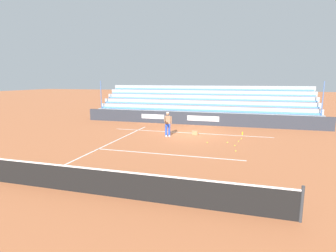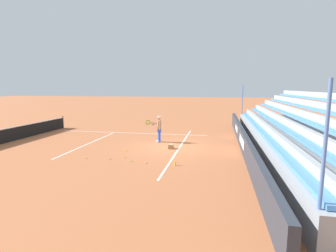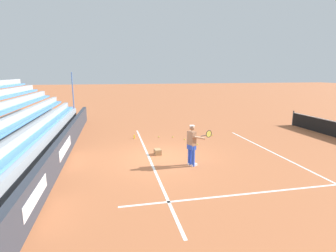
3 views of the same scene
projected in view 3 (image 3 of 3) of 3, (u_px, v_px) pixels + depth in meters
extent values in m
plane|color=#B7663D|center=(160.00, 158.00, 11.90)|extent=(160.00, 160.00, 0.00)
cube|color=white|center=(149.00, 159.00, 11.79)|extent=(12.00, 0.10, 0.01)
cube|color=white|center=(300.00, 188.00, 8.77)|extent=(0.10, 12.00, 0.01)
cube|color=white|center=(269.00, 151.00, 13.02)|extent=(8.22, 0.10, 0.01)
cube|color=#2D333D|center=(60.00, 152.00, 10.92)|extent=(21.47, 0.24, 1.10)
cube|color=silver|center=(65.00, 148.00, 11.41)|extent=(2.80, 0.01, 0.44)
cube|color=silver|center=(36.00, 195.00, 6.97)|extent=(2.20, 0.01, 0.40)
cube|color=#4C89CC|center=(33.00, 139.00, 10.59)|extent=(19.99, 0.40, 0.12)
cube|color=#9EA3A8|center=(25.00, 136.00, 10.51)|extent=(20.39, 0.24, 0.45)
cube|color=#4C89CC|center=(10.00, 129.00, 10.34)|extent=(19.99, 0.40, 0.12)
cube|color=#9EA3A8|center=(1.00, 126.00, 10.25)|extent=(20.39, 0.24, 0.45)
cylinder|color=#4C70B2|center=(73.00, 98.00, 19.98)|extent=(0.08, 0.08, 3.85)
cylinder|color=blue|center=(190.00, 155.00, 10.96)|extent=(0.15, 0.15, 0.88)
cylinder|color=blue|center=(193.00, 156.00, 10.78)|extent=(0.15, 0.15, 0.88)
cube|color=white|center=(191.00, 163.00, 11.07)|extent=(0.21, 0.30, 0.09)
cube|color=white|center=(194.00, 165.00, 10.89)|extent=(0.21, 0.30, 0.09)
cube|color=blue|center=(191.00, 147.00, 10.80)|extent=(0.40, 0.33, 0.20)
cube|color=#A37556|center=(192.00, 138.00, 10.72)|extent=(0.41, 0.33, 0.58)
sphere|color=#A37556|center=(192.00, 128.00, 10.64)|extent=(0.21, 0.21, 0.21)
cylinder|color=white|center=(192.00, 126.00, 10.62)|extent=(0.20, 0.20, 0.05)
cylinder|color=#A37556|center=(188.00, 138.00, 10.93)|extent=(0.09, 0.09, 0.56)
cylinder|color=#A37556|center=(199.00, 138.00, 10.62)|extent=(0.31, 0.57, 0.24)
cylinder|color=black|center=(204.00, 136.00, 10.75)|extent=(0.14, 0.29, 0.03)
torus|color=black|center=(209.00, 134.00, 10.89)|extent=(0.14, 0.30, 0.31)
cylinder|color=#D6D14C|center=(209.00, 134.00, 10.89)|extent=(0.11, 0.25, 0.27)
cube|color=#A87F51|center=(158.00, 152.00, 12.39)|extent=(0.42, 0.33, 0.26)
sphere|color=#CCE533|center=(159.00, 137.00, 15.67)|extent=(0.07, 0.07, 0.07)
sphere|color=#CCE533|center=(185.00, 139.00, 15.13)|extent=(0.07, 0.07, 0.07)
sphere|color=#CCE533|center=(212.00, 135.00, 16.08)|extent=(0.07, 0.07, 0.07)
sphere|color=#CCE533|center=(193.00, 137.00, 15.73)|extent=(0.07, 0.07, 0.07)
sphere|color=#CCE533|center=(173.00, 137.00, 15.67)|extent=(0.07, 0.07, 0.07)
sphere|color=#CCE533|center=(197.00, 144.00, 14.05)|extent=(0.07, 0.07, 0.07)
cylinder|color=yellow|center=(134.00, 137.00, 15.41)|extent=(0.07, 0.07, 0.22)
cylinder|color=#33383D|center=(293.00, 118.00, 19.30)|extent=(0.09, 0.09, 1.07)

